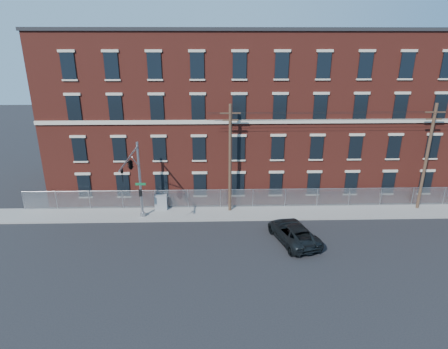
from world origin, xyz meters
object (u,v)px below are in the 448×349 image
traffic_signal_mast (133,170)px  utility_pole_near (230,157)px  pickup_truck (293,233)px  utility_cabinet (161,202)px

traffic_signal_mast → utility_pole_near: size_ratio=0.70×
pickup_truck → utility_cabinet: 12.87m
utility_pole_near → pickup_truck: (4.82, -5.75, -4.57)m
utility_cabinet → utility_pole_near: bearing=-5.0°
utility_pole_near → utility_cabinet: 7.92m
traffic_signal_mast → utility_cabinet: size_ratio=4.86×
utility_cabinet → traffic_signal_mast: bearing=-113.4°
traffic_signal_mast → pickup_truck: 13.82m
traffic_signal_mast → utility_cabinet: 6.09m
traffic_signal_mast → pickup_truck: traffic_signal_mast is taller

